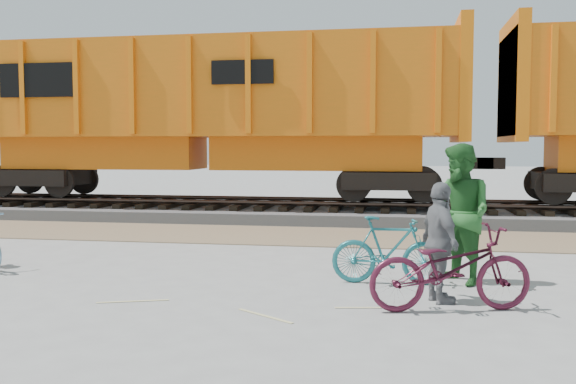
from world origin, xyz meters
name	(u,v)px	position (x,y,z in m)	size (l,w,h in m)	color
ground	(226,291)	(0.00, 0.00, 0.00)	(120.00, 120.00, 0.00)	#9E9E99
gravel_strip	(293,236)	(0.00, 5.50, 0.01)	(120.00, 3.00, 0.02)	#8F7658
ballast_bed	(314,213)	(0.00, 9.00, 0.15)	(120.00, 4.00, 0.30)	slate
track	(314,201)	(0.00, 9.00, 0.47)	(120.00, 2.60, 0.24)	black
hopper_car_center	(207,110)	(-3.02, 9.00, 3.01)	(14.00, 3.13, 4.65)	black
bicycle_teal	(389,250)	(2.17, 0.83, 0.49)	(0.46, 1.63, 0.98)	#1F6B71
bicycle_maroon	(450,268)	(2.93, -0.57, 0.52)	(0.69, 1.97, 1.03)	#4F162A
person_man	(460,214)	(3.17, 1.03, 1.01)	(0.98, 0.76, 2.02)	#286529
person_woman	(440,243)	(2.83, -0.17, 0.76)	(0.89, 0.37, 1.53)	slate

